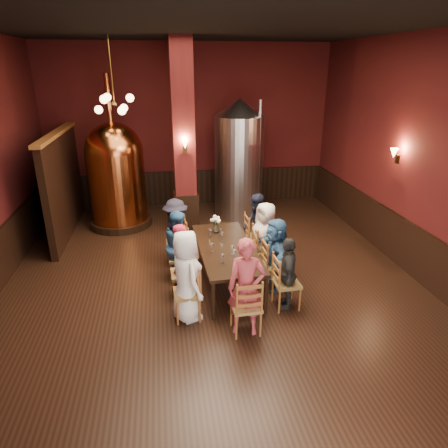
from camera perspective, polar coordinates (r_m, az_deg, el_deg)
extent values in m
plane|color=black|center=(7.67, -1.49, -8.77)|extent=(10.00, 10.00, 0.00)
plane|color=black|center=(6.64, -1.91, 26.98)|extent=(10.00, 10.00, 0.00)
cube|color=#4B1210|center=(11.70, -4.97, 13.57)|extent=(8.00, 0.02, 4.50)
cube|color=#4B1210|center=(2.41, 15.28, -21.99)|extent=(8.00, 0.02, 4.50)
cube|color=#4B1210|center=(8.32, 27.10, 7.98)|extent=(0.02, 10.00, 4.50)
cube|color=black|center=(8.81, 24.97, -3.09)|extent=(0.08, 9.90, 1.00)
cube|color=black|center=(12.04, -4.68, 5.27)|extent=(7.90, 0.08, 1.00)
cube|color=#4B1210|center=(9.52, -5.76, 11.68)|extent=(0.58, 0.58, 4.50)
cube|color=black|center=(10.39, -21.91, 5.12)|extent=(0.22, 3.50, 2.40)
cube|color=black|center=(7.45, 0.31, -3.48)|extent=(1.08, 2.43, 0.06)
cylinder|color=black|center=(6.57, -1.54, -10.92)|extent=(0.07, 0.07, 0.69)
cylinder|color=black|center=(6.75, 5.96, -10.10)|extent=(0.07, 0.07, 0.69)
cylinder|color=black|center=(8.56, -4.09, -2.80)|extent=(0.07, 0.07, 0.69)
cylinder|color=black|center=(8.70, 1.67, -2.35)|extent=(0.07, 0.07, 0.69)
imported|color=white|center=(6.43, -5.42, -7.41)|extent=(0.70, 0.87, 1.54)
imported|color=maroon|center=(7.06, -5.97, -5.29)|extent=(0.47, 0.58, 1.40)
imported|color=#285587|center=(7.65, -6.45, -3.11)|extent=(0.36, 0.69, 1.39)
imported|color=black|center=(8.26, -6.86, -1.14)|extent=(0.69, 1.00, 1.41)
imported|color=black|center=(6.83, 9.04, -6.95)|extent=(0.49, 0.81, 1.28)
imported|color=#2B5482|center=(7.38, 7.32, -4.24)|extent=(0.44, 1.28, 1.37)
imported|color=white|center=(7.93, 5.87, -1.95)|extent=(0.70, 0.83, 1.45)
imported|color=black|center=(8.53, 4.59, -0.29)|extent=(0.40, 0.71, 1.41)
imported|color=#A5373F|center=(6.08, 3.22, -9.06)|extent=(0.64, 0.49, 1.56)
cylinder|color=black|center=(10.80, -14.48, 0.37)|extent=(1.58, 1.58, 0.18)
cylinder|color=#B85B2A|center=(10.50, -14.96, 5.28)|extent=(1.86, 1.86, 1.75)
sphere|color=#B85B2A|center=(10.30, -15.44, 9.96)|extent=(1.40, 1.40, 1.40)
cylinder|color=#B85B2A|center=(10.13, -16.15, 16.76)|extent=(0.14, 0.14, 1.14)
cylinder|color=#B2B2B7|center=(10.80, 2.13, 8.06)|extent=(1.49, 1.49, 2.69)
cone|color=#B2B2B7|center=(10.54, 2.26, 16.33)|extent=(1.29, 1.29, 0.43)
cylinder|color=#B2B2B7|center=(10.42, 4.97, 9.01)|extent=(0.09, 0.09, 3.01)
cylinder|color=white|center=(8.01, -1.16, -0.61)|extent=(0.11, 0.11, 0.19)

